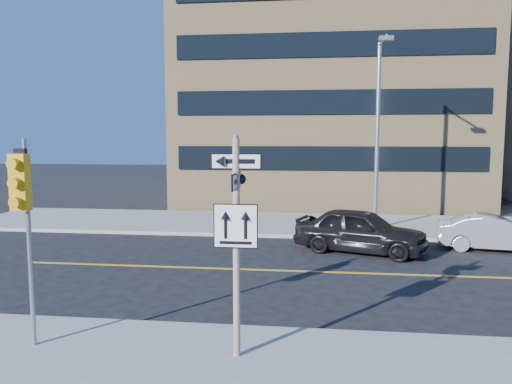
# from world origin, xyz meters

# --- Properties ---
(ground) EXTENTS (120.00, 120.00, 0.00)m
(ground) POSITION_xyz_m (0.00, 0.00, 0.00)
(ground) COLOR black
(ground) RESTS_ON ground
(sign_pole) EXTENTS (0.92, 0.92, 4.06)m
(sign_pole) POSITION_xyz_m (0.00, -2.51, 2.44)
(sign_pole) COLOR beige
(sign_pole) RESTS_ON near_sidewalk
(traffic_signal) EXTENTS (0.32, 0.45, 4.00)m
(traffic_signal) POSITION_xyz_m (-4.00, -2.66, 3.03)
(traffic_signal) COLOR gray
(traffic_signal) RESTS_ON near_sidewalk
(parked_car_a) EXTENTS (3.36, 5.08, 1.61)m
(parked_car_a) POSITION_xyz_m (3.01, 6.84, 0.80)
(parked_car_a) COLOR black
(parked_car_a) RESTS_ON ground
(parked_car_b) EXTENTS (2.01, 4.14, 1.31)m
(parked_car_b) POSITION_xyz_m (7.94, 7.72, 0.65)
(parked_car_b) COLOR gray
(parked_car_b) RESTS_ON ground
(streetlight_a) EXTENTS (0.55, 2.25, 8.00)m
(streetlight_a) POSITION_xyz_m (4.00, 10.76, 4.76)
(streetlight_a) COLOR gray
(streetlight_a) RESTS_ON far_sidewalk
(building_brick) EXTENTS (18.00, 18.00, 18.00)m
(building_brick) POSITION_xyz_m (2.00, 25.00, 9.00)
(building_brick) COLOR tan
(building_brick) RESTS_ON ground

